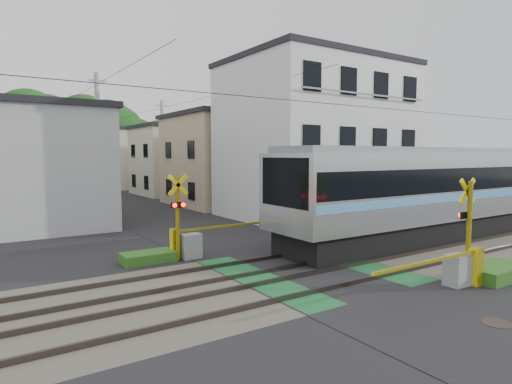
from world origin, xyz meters
TOP-DOWN VIEW (x-y plane):
  - ground at (0.00, 0.00)m, footprint 120.00×120.00m
  - track_bed at (0.00, 0.00)m, footprint 120.00×120.00m
  - commuter_train at (9.65, 1.20)m, footprint 19.53×3.08m
  - crossing_signal_near at (2.59, -3.65)m, footprint 4.74×0.65m
  - crossing_signal_far at (-2.59, 3.65)m, footprint 4.74×0.65m
  - apartment_block at (8.50, 9.49)m, footprint 10.20×8.36m
  - houses_row at (0.25, 25.92)m, footprint 22.07×31.35m
  - tree_hill at (-0.48, 48.41)m, footprint 40.00×12.97m
  - catenary at (6.00, 0.03)m, footprint 60.00×5.04m
  - utility_poles at (-1.05, 23.01)m, footprint 7.90×42.00m
  - pedestrian at (-0.99, 26.51)m, footprint 0.66×0.52m
  - manhole_cover at (0.63, -5.69)m, footprint 0.64×0.64m
  - weed_patches at (1.76, -0.09)m, footprint 10.25×8.80m

SIDE VIEW (x-z plane):
  - ground at x=0.00m, z-range 0.00..0.00m
  - manhole_cover at x=0.63m, z-range 0.00..0.02m
  - track_bed at x=0.00m, z-range -0.03..0.11m
  - weed_patches at x=1.76m, z-range -0.02..0.38m
  - crossing_signal_near at x=2.59m, z-range -0.83..2.25m
  - crossing_signal_far at x=-2.59m, z-range -0.83..2.25m
  - pedestrian at x=-0.99m, z-range 0.00..1.58m
  - commuter_train at x=9.65m, z-range 0.12..4.17m
  - houses_row at x=0.25m, z-range -0.16..6.64m
  - catenary at x=6.00m, z-range 0.20..7.20m
  - utility_poles at x=-1.05m, z-range 0.08..8.08m
  - apartment_block at x=8.50m, z-range 0.01..9.31m
  - tree_hill at x=-0.48m, z-range 0.22..11.85m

